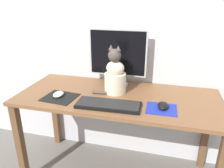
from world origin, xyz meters
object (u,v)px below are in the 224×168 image
Objects in this scene: keyboard at (108,105)px; computer_mouse_left at (58,94)px; cat at (115,76)px; monitor at (118,56)px; computer_mouse_right at (163,106)px.

computer_mouse_left is at bearing 170.00° from keyboard.
keyboard is 0.26m from cat.
monitor is 4.35× the size of computer_mouse_right.
cat reaches higher than computer_mouse_right.
computer_mouse_left is 0.27× the size of cat.
keyboard is at bearing -72.46° from cat.
keyboard is 4.37× the size of computer_mouse_left.
computer_mouse_left is at bearing -179.58° from computer_mouse_right.
computer_mouse_right is (0.34, 0.06, 0.01)m from keyboard.
monitor is 0.19m from cat.
cat is at bearing 25.79° from computer_mouse_left.
monitor is 4.64× the size of computer_mouse_left.
monitor is 0.53m from computer_mouse_left.
computer_mouse_right is at bearing 7.09° from keyboard.
computer_mouse_right is at bearing -11.65° from cat.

